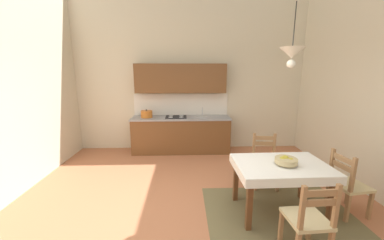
# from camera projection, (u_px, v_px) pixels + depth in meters

# --- Properties ---
(ground_plane) EXTENTS (6.37, 6.60, 0.10)m
(ground_plane) POSITION_uv_depth(u_px,v_px,m) (196.00, 220.00, 3.20)
(ground_plane) COLOR #B7704C
(wall_back) EXTENTS (6.37, 0.12, 4.26)m
(wall_back) POSITION_uv_depth(u_px,v_px,m) (190.00, 67.00, 5.73)
(wall_back) COLOR beige
(wall_back) RESTS_ON ground_plane
(area_rug) EXTENTS (2.10, 1.60, 0.01)m
(area_rug) POSITION_uv_depth(u_px,v_px,m) (280.00, 216.00, 3.20)
(area_rug) COLOR brown
(area_rug) RESTS_ON ground_plane
(kitchen_cabinetry) EXTENTS (2.45, 0.63, 2.20)m
(kitchen_cabinetry) POSITION_uv_depth(u_px,v_px,m) (181.00, 118.00, 5.67)
(kitchen_cabinetry) COLOR brown
(kitchen_cabinetry) RESTS_ON ground_plane
(dining_table) EXTENTS (1.29, 0.90, 0.75)m
(dining_table) POSITION_uv_depth(u_px,v_px,m) (281.00, 173.00, 3.17)
(dining_table) COLOR brown
(dining_table) RESTS_ON ground_plane
(dining_chair_window_side) EXTENTS (0.47, 0.47, 0.93)m
(dining_chair_window_side) POSITION_uv_depth(u_px,v_px,m) (348.00, 185.00, 3.18)
(dining_chair_window_side) COLOR #D1BC89
(dining_chair_window_side) RESTS_ON ground_plane
(dining_chair_kitchen_side) EXTENTS (0.46, 0.46, 0.93)m
(dining_chair_kitchen_side) POSITION_uv_depth(u_px,v_px,m) (265.00, 162.00, 3.99)
(dining_chair_kitchen_side) COLOR #D1BC89
(dining_chair_kitchen_side) RESTS_ON ground_plane
(dining_chair_camera_side) EXTENTS (0.44, 0.44, 0.93)m
(dining_chair_camera_side) POSITION_uv_depth(u_px,v_px,m) (308.00, 220.00, 2.43)
(dining_chair_camera_side) COLOR #D1BC89
(dining_chair_camera_side) RESTS_ON ground_plane
(fruit_bowl) EXTENTS (0.30, 0.30, 0.12)m
(fruit_bowl) POSITION_uv_depth(u_px,v_px,m) (286.00, 161.00, 3.10)
(fruit_bowl) COLOR tan
(fruit_bowl) RESTS_ON dining_table
(pendant_lamp) EXTENTS (0.32, 0.32, 0.81)m
(pendant_lamp) POSITION_uv_depth(u_px,v_px,m) (292.00, 54.00, 2.88)
(pendant_lamp) COLOR black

